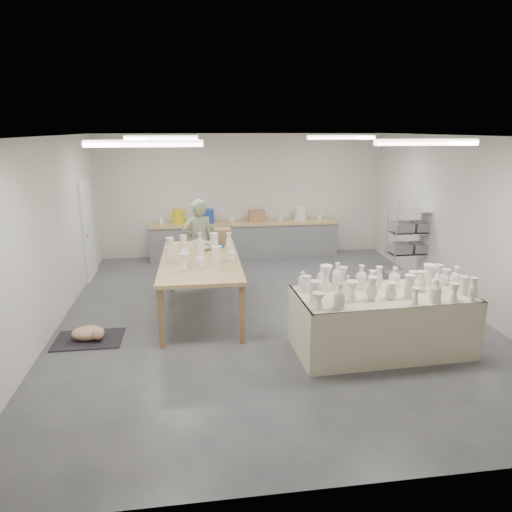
{
  "coord_description": "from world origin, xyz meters",
  "views": [
    {
      "loc": [
        -1.26,
        -7.25,
        3.11
      ],
      "look_at": [
        -0.23,
        0.04,
        1.05
      ],
      "focal_mm": 32.0,
      "sensor_mm": 36.0,
      "label": 1
    }
  ],
  "objects": [
    {
      "name": "room",
      "position": [
        -0.11,
        0.08,
        2.06
      ],
      "size": [
        8.0,
        8.02,
        3.0
      ],
      "color": "#424449",
      "rests_on": "ground"
    },
    {
      "name": "back_counter",
      "position": [
        -0.01,
        3.68,
        0.49
      ],
      "size": [
        4.6,
        0.6,
        1.24
      ],
      "color": "tan",
      "rests_on": "ground"
    },
    {
      "name": "wire_shelf",
      "position": [
        3.2,
        1.4,
        0.92
      ],
      "size": [
        0.88,
        0.48,
        1.8
      ],
      "color": "silver",
      "rests_on": "ground"
    },
    {
      "name": "drying_table",
      "position": [
        1.37,
        -1.5,
        0.47
      ],
      "size": [
        2.51,
        1.26,
        1.24
      ],
      "rotation": [
        0.0,
        0.0,
        0.04
      ],
      "color": "olive",
      "rests_on": "ground"
    },
    {
      "name": "work_table",
      "position": [
        -1.11,
        0.33,
        0.97
      ],
      "size": [
        1.35,
        2.64,
        1.35
      ],
      "rotation": [
        0.0,
        0.0,
        -0.01
      ],
      "color": "tan",
      "rests_on": "ground"
    },
    {
      "name": "rug",
      "position": [
        -2.9,
        -0.6,
        0.01
      ],
      "size": [
        1.0,
        0.7,
        0.02
      ],
      "primitive_type": "cube",
      "color": "black",
      "rests_on": "ground"
    },
    {
      "name": "cat",
      "position": [
        -2.88,
        -0.62,
        0.12
      ],
      "size": [
        0.5,
        0.38,
        0.21
      ],
      "rotation": [
        0.0,
        0.0,
        0.07
      ],
      "color": "white",
      "rests_on": "rug"
    },
    {
      "name": "potter",
      "position": [
        -1.16,
        1.81,
        0.88
      ],
      "size": [
        0.73,
        0.58,
        1.77
      ],
      "primitive_type": "imported",
      "rotation": [
        0.0,
        0.0,
        3.41
      ],
      "color": "#92A47F",
      "rests_on": "ground"
    },
    {
      "name": "red_stool",
      "position": [
        -1.16,
        2.08,
        0.31
      ],
      "size": [
        0.43,
        0.43,
        0.35
      ],
      "rotation": [
        0.0,
        0.0,
        -0.18
      ],
      "color": "red",
      "rests_on": "ground"
    }
  ]
}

